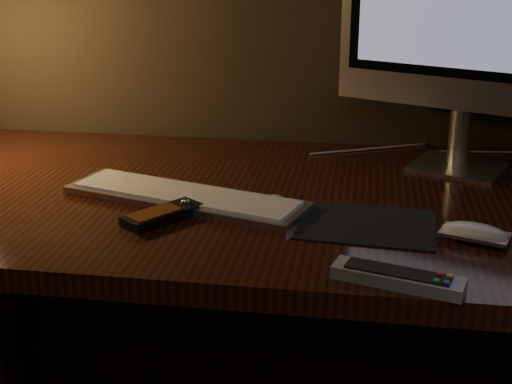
# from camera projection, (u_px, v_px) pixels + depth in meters

# --- Properties ---
(desk) EXTENTS (1.60, 0.75, 0.75)m
(desk) POSITION_uv_depth(u_px,v_px,m) (276.00, 243.00, 1.45)
(desk) COLOR black
(desk) RESTS_ON ground
(monitor) EXTENTS (0.52, 0.25, 0.58)m
(monitor) POSITION_uv_depth(u_px,v_px,m) (475.00, 1.00, 1.37)
(monitor) COLOR silver
(monitor) RESTS_ON desk
(keyboard) EXTENTS (0.48, 0.25, 0.02)m
(keyboard) POSITION_uv_depth(u_px,v_px,m) (185.00, 196.00, 1.31)
(keyboard) COLOR silver
(keyboard) RESTS_ON desk
(mousepad) EXTENTS (0.24, 0.20, 0.00)m
(mousepad) POSITION_uv_depth(u_px,v_px,m) (367.00, 224.00, 1.20)
(mousepad) COLOR black
(mousepad) RESTS_ON desk
(mouse) EXTENTS (0.12, 0.09, 0.02)m
(mouse) POSITION_uv_depth(u_px,v_px,m) (475.00, 235.00, 1.13)
(mouse) COLOR white
(mouse) RESTS_ON desk
(media_remote) EXTENTS (0.13, 0.15, 0.03)m
(media_remote) POSITION_uv_depth(u_px,v_px,m) (163.00, 214.00, 1.22)
(media_remote) COLOR black
(media_remote) RESTS_ON desk
(tv_remote) EXTENTS (0.19, 0.09, 0.02)m
(tv_remote) POSITION_uv_depth(u_px,v_px,m) (398.00, 278.00, 0.99)
(tv_remote) COLOR gray
(tv_remote) RESTS_ON desk
(papers) EXTENTS (0.12, 0.09, 0.01)m
(papers) POSITION_uv_depth(u_px,v_px,m) (251.00, 203.00, 1.29)
(papers) COLOR white
(papers) RESTS_ON desk
(cable) EXTENTS (0.54, 0.14, 0.00)m
(cable) POSITION_uv_depth(u_px,v_px,m) (433.00, 152.00, 1.60)
(cable) COLOR white
(cable) RESTS_ON desk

